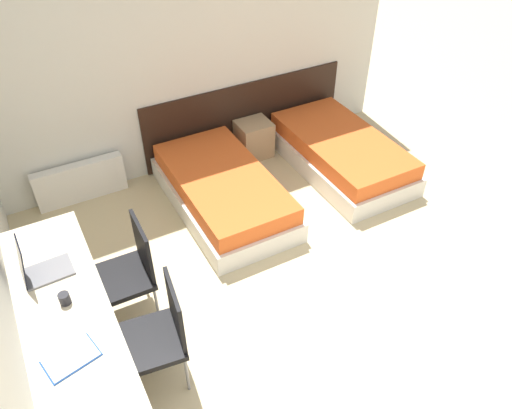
{
  "coord_description": "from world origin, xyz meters",
  "views": [
    {
      "loc": [
        -1.72,
        -1.1,
        3.55
      ],
      "look_at": [
        0.0,
        2.09,
        0.55
      ],
      "focal_mm": 35.0,
      "sensor_mm": 36.0,
      "label": 1
    }
  ],
  "objects_px": {
    "nightstand": "(254,139)",
    "chair_near_notebook": "(158,333)",
    "chair_near_laptop": "(129,269)",
    "bed_near_window": "(223,191)",
    "laptop": "(39,268)",
    "bed_near_door": "(341,153)"
  },
  "relations": [
    {
      "from": "bed_near_window",
      "to": "chair_near_notebook",
      "type": "bearing_deg",
      "value": -128.2
    },
    {
      "from": "chair_near_laptop",
      "to": "chair_near_notebook",
      "type": "bearing_deg",
      "value": -89.01
    },
    {
      "from": "bed_near_window",
      "to": "chair_near_laptop",
      "type": "bearing_deg",
      "value": -144.36
    },
    {
      "from": "bed_near_window",
      "to": "laptop",
      "type": "xyz_separation_m",
      "value": [
        -1.92,
        -0.88,
        0.59
      ]
    },
    {
      "from": "chair_near_notebook",
      "to": "bed_near_door",
      "type": "bearing_deg",
      "value": 37.27
    },
    {
      "from": "bed_near_window",
      "to": "laptop",
      "type": "relative_size",
      "value": 5.05
    },
    {
      "from": "nightstand",
      "to": "chair_near_notebook",
      "type": "distance_m",
      "value": 3.18
    },
    {
      "from": "nightstand",
      "to": "chair_near_laptop",
      "type": "bearing_deg",
      "value": -141.04
    },
    {
      "from": "bed_near_window",
      "to": "chair_near_notebook",
      "type": "relative_size",
      "value": 1.97
    },
    {
      "from": "nightstand",
      "to": "chair_near_notebook",
      "type": "relative_size",
      "value": 0.48
    },
    {
      "from": "nightstand",
      "to": "chair_near_notebook",
      "type": "height_order",
      "value": "chair_near_notebook"
    },
    {
      "from": "nightstand",
      "to": "laptop",
      "type": "distance_m",
      "value": 3.21
    },
    {
      "from": "chair_near_laptop",
      "to": "bed_near_door",
      "type": "bearing_deg",
      "value": 19.02
    },
    {
      "from": "bed_near_window",
      "to": "chair_near_notebook",
      "type": "xyz_separation_m",
      "value": [
        -1.29,
        -1.64,
        0.3
      ]
    },
    {
      "from": "bed_near_door",
      "to": "chair_near_laptop",
      "type": "distance_m",
      "value": 3.02
    },
    {
      "from": "laptop",
      "to": "chair_near_notebook",
      "type": "bearing_deg",
      "value": -52.78
    },
    {
      "from": "bed_near_door",
      "to": "nightstand",
      "type": "xyz_separation_m",
      "value": [
        -0.78,
        0.75,
        0.02
      ]
    },
    {
      "from": "bed_near_window",
      "to": "laptop",
      "type": "bearing_deg",
      "value": -155.35
    },
    {
      "from": "chair_near_notebook",
      "to": "laptop",
      "type": "height_order",
      "value": "laptop"
    },
    {
      "from": "bed_near_door",
      "to": "chair_near_laptop",
      "type": "height_order",
      "value": "chair_near_laptop"
    },
    {
      "from": "bed_near_window",
      "to": "chair_near_laptop",
      "type": "relative_size",
      "value": 1.97
    },
    {
      "from": "bed_near_door",
      "to": "nightstand",
      "type": "bearing_deg",
      "value": 136.16
    }
  ]
}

